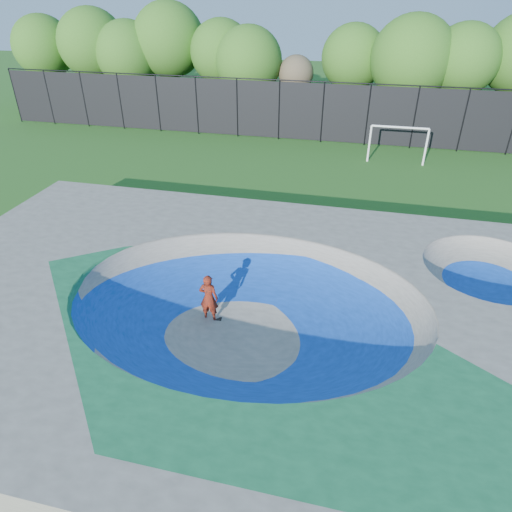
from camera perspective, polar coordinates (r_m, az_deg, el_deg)
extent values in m
plane|color=#215317|center=(14.63, -1.12, -9.81)|extent=(120.00, 120.00, 0.00)
cube|color=gray|center=(14.15, -1.15, -7.51)|extent=(22.00, 14.00, 1.50)
imported|color=red|center=(14.79, -5.93, -5.24)|extent=(0.63, 0.41, 1.71)
cube|color=black|center=(15.29, -5.76, -7.76)|extent=(0.80, 0.30, 0.05)
cylinder|color=white|center=(29.62, 13.99, 13.46)|extent=(0.12, 0.12, 2.21)
cylinder|color=white|center=(29.86, 20.47, 12.59)|extent=(0.12, 0.12, 2.21)
cylinder|color=white|center=(29.39, 17.59, 15.08)|extent=(3.32, 0.12, 0.12)
cylinder|color=black|center=(42.22, -27.87, 17.28)|extent=(0.09, 0.09, 4.00)
cylinder|color=black|center=(40.38, -24.43, 17.57)|extent=(0.09, 0.09, 4.00)
cylinder|color=black|center=(38.69, -20.67, 17.81)|extent=(0.09, 0.09, 4.00)
cylinder|color=black|center=(37.16, -16.58, 18.00)|extent=(0.09, 0.09, 4.00)
cylinder|color=black|center=(35.82, -12.14, 18.11)|extent=(0.09, 0.09, 4.00)
cylinder|color=black|center=(34.69, -7.39, 18.10)|extent=(0.09, 0.09, 4.00)
cylinder|color=black|center=(33.78, -2.35, 17.98)|extent=(0.09, 0.09, 4.00)
cylinder|color=black|center=(33.13, 2.91, 17.70)|extent=(0.09, 0.09, 4.00)
cylinder|color=black|center=(32.73, 8.32, 17.28)|extent=(0.09, 0.09, 4.00)
cylinder|color=black|center=(32.61, 13.78, 16.70)|extent=(0.09, 0.09, 4.00)
cylinder|color=black|center=(32.77, 19.20, 15.97)|extent=(0.09, 0.09, 4.00)
cylinder|color=black|center=(33.20, 24.49, 15.13)|extent=(0.09, 0.09, 4.00)
cube|color=black|center=(32.73, 8.32, 17.28)|extent=(48.00, 0.03, 3.80)
cylinder|color=black|center=(32.33, 8.60, 20.72)|extent=(48.00, 0.08, 0.08)
cylinder|color=#4E3127|center=(46.78, -24.06, 18.57)|extent=(0.44, 0.44, 3.06)
sphere|color=#2D6119|center=(46.32, -25.03, 22.66)|extent=(5.08, 5.08, 5.08)
cylinder|color=#4E3127|center=(44.00, -18.91, 19.00)|extent=(0.44, 0.44, 3.24)
sphere|color=#2D6119|center=(43.49, -19.80, 23.73)|extent=(5.55, 5.55, 5.55)
cylinder|color=#4E3127|center=(42.09, -15.04, 18.74)|extent=(0.44, 0.44, 2.75)
sphere|color=#2D6119|center=(41.58, -15.70, 23.17)|extent=(5.15, 5.15, 5.15)
cylinder|color=#4E3127|center=(41.60, -10.27, 19.67)|extent=(0.44, 0.44, 3.52)
sphere|color=#2D6119|center=(41.04, -10.82, 25.02)|extent=(5.75, 5.75, 5.75)
cylinder|color=#4E3127|center=(39.39, -4.14, 19.18)|extent=(0.44, 0.44, 3.18)
sphere|color=#2D6119|center=(38.85, -4.34, 24.10)|extent=(4.85, 4.85, 4.85)
cylinder|color=#4E3127|center=(37.57, -0.89, 18.31)|extent=(0.44, 0.44, 2.71)
sphere|color=#2D6119|center=(37.00, -0.93, 23.21)|extent=(5.01, 5.01, 5.01)
cylinder|color=#4E3127|center=(37.09, 4.86, 18.05)|extent=(0.44, 0.44, 2.72)
sphere|color=brown|center=(36.63, 5.04, 21.81)|extent=(2.60, 2.60, 2.60)
cylinder|color=#4E3127|center=(38.49, 11.52, 18.29)|extent=(0.44, 0.44, 3.03)
sphere|color=#2D6119|center=(37.94, 12.08, 23.14)|extent=(4.76, 4.76, 4.76)
cylinder|color=#4E3127|center=(36.78, 17.95, 16.81)|extent=(0.44, 0.44, 2.93)
sphere|color=#2D6119|center=(36.16, 18.94, 22.36)|extent=(5.77, 5.77, 5.77)
cylinder|color=#4E3127|center=(37.27, 23.40, 16.29)|extent=(0.44, 0.44, 3.31)
sphere|color=#2D6119|center=(36.69, 24.58, 21.45)|extent=(4.79, 4.79, 4.79)
cylinder|color=#4E3127|center=(39.10, 28.94, 15.68)|extent=(0.44, 0.44, 3.39)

